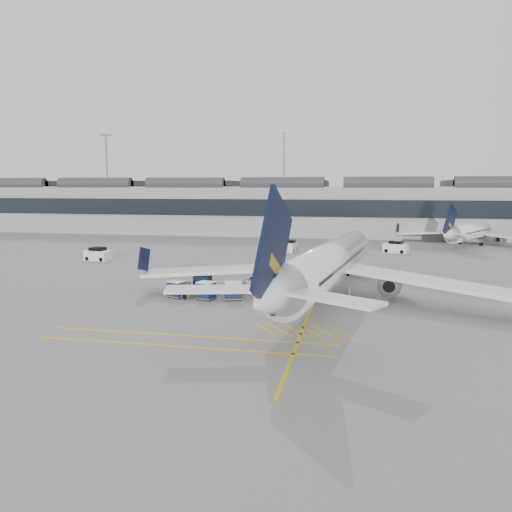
% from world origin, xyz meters
% --- Properties ---
extents(ground, '(220.00, 220.00, 0.00)m').
position_xyz_m(ground, '(0.00, 0.00, 0.00)').
color(ground, gray).
rests_on(ground, ground).
extents(terminal, '(200.00, 20.45, 12.40)m').
position_xyz_m(terminal, '(0.00, 71.93, 6.14)').
color(terminal, '#9E9E99').
rests_on(terminal, ground).
extents(light_masts, '(113.00, 0.60, 25.45)m').
position_xyz_m(light_masts, '(-1.67, 86.00, 14.49)').
color(light_masts, slate).
rests_on(light_masts, ground).
extents(apron_markings, '(0.25, 60.00, 0.01)m').
position_xyz_m(apron_markings, '(10.00, 10.00, 0.01)').
color(apron_markings, gold).
rests_on(apron_markings, ground).
extents(airliner_main, '(38.17, 41.99, 11.21)m').
position_xyz_m(airliner_main, '(11.08, 5.16, 3.30)').
color(airliner_main, white).
rests_on(airliner_main, ground).
extents(airliner_far, '(25.72, 28.37, 8.38)m').
position_xyz_m(airliner_far, '(35.96, 57.42, 2.46)').
color(airliner_far, white).
rests_on(airliner_far, ground).
extents(belt_loader, '(4.22, 2.75, 1.69)m').
position_xyz_m(belt_loader, '(3.82, 5.72, 0.49)').
color(belt_loader, silver).
rests_on(belt_loader, ground).
extents(baggage_cart_a, '(2.02, 1.83, 1.78)m').
position_xyz_m(baggage_cart_a, '(-0.44, 1.83, 0.95)').
color(baggage_cart_a, gray).
rests_on(baggage_cart_a, ground).
extents(baggage_cart_b, '(2.07, 1.88, 1.79)m').
position_xyz_m(baggage_cart_b, '(2.19, 2.24, 0.96)').
color(baggage_cart_b, gray).
rests_on(baggage_cart_b, ground).
extents(baggage_cart_c, '(1.94, 1.61, 2.01)m').
position_xyz_m(baggage_cart_c, '(-2.38, 6.88, 1.07)').
color(baggage_cart_c, gray).
rests_on(baggage_cart_c, ground).
extents(baggage_cart_d, '(1.99, 1.84, 1.70)m').
position_xyz_m(baggage_cart_d, '(-3.55, 2.07, 0.91)').
color(baggage_cart_d, gray).
rests_on(baggage_cart_d, ground).
extents(ramp_agent_a, '(0.74, 0.60, 1.76)m').
position_xyz_m(ramp_agent_a, '(6.86, 6.33, 0.88)').
color(ramp_agent_a, orange).
rests_on(ramp_agent_a, ground).
extents(ramp_agent_b, '(0.95, 0.88, 1.56)m').
position_xyz_m(ramp_agent_b, '(5.35, 6.08, 0.78)').
color(ramp_agent_b, '#F3480C').
rests_on(ramp_agent_b, ground).
extents(pushback_tug, '(3.08, 2.44, 1.51)m').
position_xyz_m(pushback_tug, '(-3.17, 2.54, 0.67)').
color(pushback_tug, '#5B5D4F').
rests_on(pushback_tug, ground).
extents(safety_cone_nose, '(0.33, 0.33, 0.46)m').
position_xyz_m(safety_cone_nose, '(7.13, 19.34, 0.23)').
color(safety_cone_nose, '#F24C0A').
rests_on(safety_cone_nose, ground).
extents(safety_cone_engine, '(0.41, 0.41, 0.57)m').
position_xyz_m(safety_cone_engine, '(13.50, 4.26, 0.28)').
color(safety_cone_engine, '#F24C0A').
rests_on(safety_cone_engine, ground).
extents(service_van_left, '(4.18, 2.63, 2.00)m').
position_xyz_m(service_van_left, '(-24.13, 23.75, 0.89)').
color(service_van_left, white).
rests_on(service_van_left, ground).
extents(service_van_mid, '(2.38, 4.15, 2.04)m').
position_xyz_m(service_van_mid, '(2.81, 39.89, 0.91)').
color(service_van_mid, white).
rests_on(service_van_mid, ground).
extents(service_van_right, '(4.40, 3.28, 2.03)m').
position_xyz_m(service_van_right, '(20.50, 41.81, 0.91)').
color(service_van_right, white).
rests_on(service_van_right, ground).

